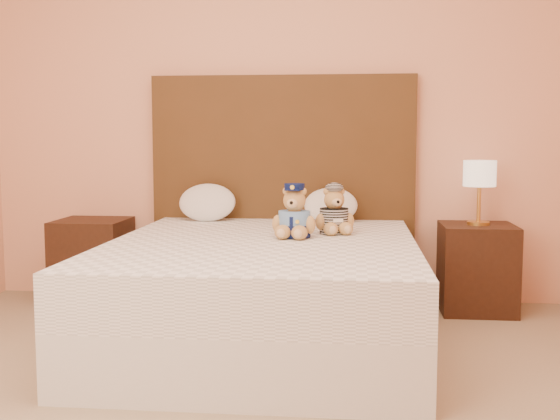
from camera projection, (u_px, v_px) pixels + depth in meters
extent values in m
cube|color=#F5AA85|center=(283.00, 98.00, 4.67)|extent=(4.00, 0.04, 2.70)
cube|color=white|center=(263.00, 314.00, 3.75)|extent=(1.60, 2.00, 0.30)
cube|color=white|center=(263.00, 264.00, 3.73)|extent=(1.60, 2.00, 0.25)
cube|color=#4B2F16|center=(283.00, 189.00, 4.69)|extent=(1.75, 0.08, 1.50)
cube|color=#321B10|center=(93.00, 261.00, 4.66)|extent=(0.45, 0.45, 0.55)
cube|color=#321B10|center=(477.00, 268.00, 4.40)|extent=(0.45, 0.45, 0.55)
cylinder|color=gold|center=(478.00, 223.00, 4.37)|extent=(0.14, 0.14, 0.02)
cylinder|color=gold|center=(479.00, 202.00, 4.36)|extent=(0.02, 0.02, 0.26)
cylinder|color=beige|center=(480.00, 173.00, 4.34)|extent=(0.20, 0.20, 0.16)
ellipsoid|color=white|center=(207.00, 201.00, 4.57)|extent=(0.37, 0.24, 0.26)
ellipsoid|color=white|center=(331.00, 204.00, 4.49)|extent=(0.34, 0.22, 0.24)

